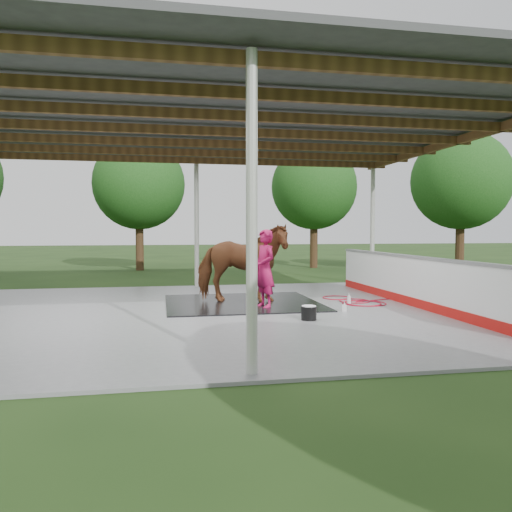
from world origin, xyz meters
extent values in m
plane|color=#1E3814|center=(0.00, 0.00, 0.00)|extent=(100.00, 100.00, 0.00)
cube|color=slate|center=(0.00, 0.00, 0.03)|extent=(12.00, 10.00, 0.05)
cylinder|color=beige|center=(0.00, -4.70, 1.98)|extent=(0.14, 0.14, 3.85)
cylinder|color=beige|center=(0.00, 4.70, 1.98)|extent=(0.14, 0.14, 3.85)
cylinder|color=beige|center=(5.70, 4.70, 1.98)|extent=(0.14, 0.14, 3.85)
cube|color=brown|center=(0.00, -4.50, 3.85)|extent=(12.00, 0.10, 0.18)
cube|color=brown|center=(0.00, -3.00, 3.85)|extent=(12.00, 0.10, 0.18)
cube|color=brown|center=(0.00, -1.50, 3.85)|extent=(12.00, 0.10, 0.18)
cube|color=brown|center=(0.00, 0.00, 3.85)|extent=(12.00, 0.10, 0.18)
cube|color=brown|center=(0.00, 1.50, 3.85)|extent=(12.00, 0.10, 0.18)
cube|color=brown|center=(0.00, 3.00, 3.85)|extent=(12.00, 0.10, 0.18)
cube|color=brown|center=(0.00, 4.50, 3.85)|extent=(12.00, 0.10, 0.18)
cube|color=brown|center=(5.70, 0.00, 3.85)|extent=(0.12, 10.00, 0.18)
cube|color=#38383A|center=(0.00, 0.00, 4.05)|extent=(12.60, 10.60, 0.10)
cube|color=#B8120F|center=(4.59, 0.00, 0.15)|extent=(0.14, 8.00, 0.20)
cube|color=white|center=(4.60, 0.00, 0.65)|extent=(0.12, 8.00, 1.00)
cube|color=slate|center=(4.60, 0.00, 1.17)|extent=(0.16, 8.00, 0.06)
cylinder|color=#382314|center=(-2.00, 12.00, 1.10)|extent=(0.36, 0.36, 2.20)
sphere|color=#194714|center=(-2.00, 12.00, 3.80)|extent=(4.00, 4.00, 4.00)
cylinder|color=#382314|center=(6.00, 12.00, 1.10)|extent=(0.36, 0.36, 2.20)
sphere|color=#194714|center=(6.00, 12.00, 3.80)|extent=(4.00, 4.00, 4.00)
cylinder|color=#382314|center=(11.00, 8.00, 1.10)|extent=(0.36, 0.36, 2.20)
sphere|color=#194714|center=(11.00, 8.00, 3.80)|extent=(4.00, 4.00, 4.00)
cube|color=black|center=(0.80, 1.03, 0.06)|extent=(3.54, 3.32, 0.03)
imported|color=brown|center=(0.80, 1.03, 1.00)|extent=(2.37, 1.53, 1.85)
imported|color=#AC124A|center=(1.20, 0.28, 0.92)|extent=(0.61, 0.74, 1.74)
cylinder|color=black|center=(1.72, -1.38, 0.18)|extent=(0.30, 0.30, 0.26)
cylinder|color=white|center=(1.72, -1.38, 0.31)|extent=(0.27, 0.27, 0.03)
imported|color=silver|center=(3.24, 0.43, 0.18)|extent=(0.12, 0.12, 0.25)
imported|color=#338CD8|center=(2.75, -0.56, 0.15)|extent=(0.12, 0.12, 0.21)
torus|color=#AA0C23|center=(3.66, 0.40, 0.06)|extent=(0.94, 0.94, 0.02)
torus|color=#AA0C23|center=(3.31, 1.44, 0.06)|extent=(0.73, 0.73, 0.02)
torus|color=#AA0C23|center=(3.54, 0.81, 0.06)|extent=(0.74, 0.74, 0.02)
torus|color=#AA0C23|center=(3.56, 0.43, 0.06)|extent=(0.92, 0.92, 0.02)
cylinder|color=#AA0C23|center=(4.14, 0.86, 0.06)|extent=(1.28, 0.44, 0.02)
camera|label=1|loc=(-1.06, -10.55, 1.78)|focal=35.00mm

